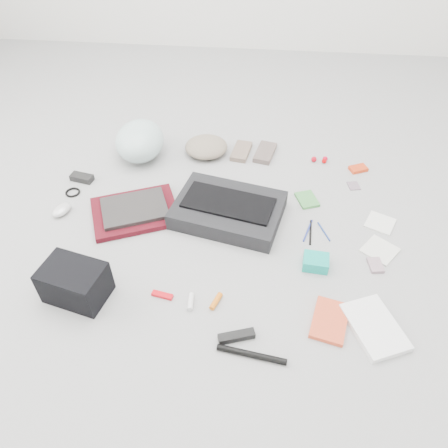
# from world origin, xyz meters

# --- Properties ---
(ground_plane) EXTENTS (4.00, 4.00, 0.00)m
(ground_plane) POSITION_xyz_m (0.00, 0.00, 0.00)
(ground_plane) COLOR gray
(messenger_bag) EXTENTS (0.54, 0.43, 0.08)m
(messenger_bag) POSITION_xyz_m (0.01, 0.10, 0.04)
(messenger_bag) COLOR black
(messenger_bag) RESTS_ON ground_plane
(bag_flap) EXTENTS (0.43, 0.27, 0.01)m
(bag_flap) POSITION_xyz_m (0.01, 0.10, 0.08)
(bag_flap) COLOR black
(bag_flap) RESTS_ON messenger_bag
(laptop_sleeve) EXTENTS (0.46, 0.41, 0.03)m
(laptop_sleeve) POSITION_xyz_m (-0.42, 0.08, 0.01)
(laptop_sleeve) COLOR #4B0A13
(laptop_sleeve) RESTS_ON ground_plane
(laptop) EXTENTS (0.35, 0.31, 0.02)m
(laptop) POSITION_xyz_m (-0.42, 0.08, 0.04)
(laptop) COLOR black
(laptop) RESTS_ON laptop_sleeve
(bike_helmet) EXTENTS (0.27, 0.33, 0.19)m
(bike_helmet) POSITION_xyz_m (-0.50, 0.54, 0.09)
(bike_helmet) COLOR silver
(bike_helmet) RESTS_ON ground_plane
(beanie) EXTENTS (0.26, 0.25, 0.08)m
(beanie) POSITION_xyz_m (-0.15, 0.59, 0.04)
(beanie) COLOR gray
(beanie) RESTS_ON ground_plane
(mitten_left) EXTENTS (0.11, 0.18, 0.03)m
(mitten_left) POSITION_xyz_m (0.03, 0.61, 0.01)
(mitten_left) COLOR #7B6758
(mitten_left) RESTS_ON ground_plane
(mitten_right) EXTENTS (0.13, 0.20, 0.03)m
(mitten_right) POSITION_xyz_m (0.16, 0.61, 0.01)
(mitten_right) COLOR #665650
(mitten_right) RESTS_ON ground_plane
(power_brick) EXTENTS (0.12, 0.07, 0.03)m
(power_brick) POSITION_xyz_m (-0.75, 0.30, 0.02)
(power_brick) COLOR black
(power_brick) RESTS_ON ground_plane
(cable_coil) EXTENTS (0.08, 0.08, 0.01)m
(cable_coil) POSITION_xyz_m (-0.76, 0.19, 0.01)
(cable_coil) COLOR black
(cable_coil) RESTS_ON ground_plane
(mouse) EXTENTS (0.10, 0.12, 0.04)m
(mouse) POSITION_xyz_m (-0.76, 0.05, 0.02)
(mouse) COLOR silver
(mouse) RESTS_ON ground_plane
(camera_bag) EXTENTS (0.26, 0.21, 0.15)m
(camera_bag) POSITION_xyz_m (-0.53, -0.39, 0.07)
(camera_bag) COLOR black
(camera_bag) RESTS_ON ground_plane
(multitool) EXTENTS (0.09, 0.04, 0.01)m
(multitool) POSITION_xyz_m (-0.20, -0.37, 0.01)
(multitool) COLOR red
(multitool) RESTS_ON ground_plane
(toiletry_tube_white) EXTENTS (0.02, 0.07, 0.02)m
(toiletry_tube_white) POSITION_xyz_m (-0.09, -0.39, 0.01)
(toiletry_tube_white) COLOR silver
(toiletry_tube_white) RESTS_ON ground_plane
(toiletry_tube_orange) EXTENTS (0.05, 0.08, 0.02)m
(toiletry_tube_orange) POSITION_xyz_m (0.01, -0.38, 0.01)
(toiletry_tube_orange) COLOR orange
(toiletry_tube_orange) RESTS_ON ground_plane
(u_lock) EXTENTS (0.14, 0.07, 0.03)m
(u_lock) POSITION_xyz_m (0.10, -0.53, 0.01)
(u_lock) COLOR black
(u_lock) RESTS_ON ground_plane
(bike_pump) EXTENTS (0.25, 0.06, 0.02)m
(bike_pump) POSITION_xyz_m (0.15, -0.59, 0.01)
(bike_pump) COLOR black
(bike_pump) RESTS_ON ground_plane
(book_red) EXTENTS (0.16, 0.21, 0.02)m
(book_red) POSITION_xyz_m (0.43, -0.43, 0.01)
(book_red) COLOR #F2522D
(book_red) RESTS_ON ground_plane
(book_white) EXTENTS (0.24, 0.28, 0.03)m
(book_white) POSITION_xyz_m (0.59, -0.44, 0.01)
(book_white) COLOR white
(book_white) RESTS_ON ground_plane
(notepad) EXTENTS (0.12, 0.14, 0.01)m
(notepad) POSITION_xyz_m (0.37, 0.25, 0.01)
(notepad) COLOR #40863F
(notepad) RESTS_ON ground_plane
(pen_blue) EXTENTS (0.05, 0.14, 0.01)m
(pen_blue) POSITION_xyz_m (0.37, 0.04, 0.00)
(pen_blue) COLOR navy
(pen_blue) RESTS_ON ground_plane
(pen_black) EXTENTS (0.02, 0.15, 0.01)m
(pen_black) POSITION_xyz_m (0.38, 0.03, 0.00)
(pen_black) COLOR black
(pen_black) RESTS_ON ground_plane
(pen_navy) EXTENTS (0.05, 0.11, 0.01)m
(pen_navy) POSITION_xyz_m (0.44, 0.04, 0.00)
(pen_navy) COLOR navy
(pen_navy) RESTS_ON ground_plane
(accordion_wallet) EXTENTS (0.11, 0.09, 0.05)m
(accordion_wallet) POSITION_xyz_m (0.39, -0.16, 0.03)
(accordion_wallet) COLOR #0EAD99
(accordion_wallet) RESTS_ON ground_plane
(card_deck) EXTENTS (0.06, 0.08, 0.01)m
(card_deck) POSITION_xyz_m (0.64, -0.14, 0.01)
(card_deck) COLOR #A38490
(card_deck) RESTS_ON ground_plane
(napkin_top) EXTENTS (0.16, 0.16, 0.01)m
(napkin_top) POSITION_xyz_m (0.70, 0.12, 0.00)
(napkin_top) COLOR silver
(napkin_top) RESTS_ON ground_plane
(napkin_bottom) EXTENTS (0.18, 0.18, 0.01)m
(napkin_bottom) POSITION_xyz_m (0.67, -0.05, 0.00)
(napkin_bottom) COLOR silver
(napkin_bottom) RESTS_ON ground_plane
(lollipop_a) EXTENTS (0.04, 0.04, 0.03)m
(lollipop_a) POSITION_xyz_m (0.42, 0.57, 0.01)
(lollipop_a) COLOR #B20615
(lollipop_a) RESTS_ON ground_plane
(lollipop_b) EXTENTS (0.03, 0.03, 0.03)m
(lollipop_b) POSITION_xyz_m (0.48, 0.56, 0.01)
(lollipop_b) COLOR #B20003
(lollipop_b) RESTS_ON ground_plane
(lollipop_c) EXTENTS (0.03, 0.03, 0.03)m
(lollipop_c) POSITION_xyz_m (0.48, 0.58, 0.01)
(lollipop_c) COLOR #BE001F
(lollipop_c) RESTS_ON ground_plane
(altoids_tin) EXTENTS (0.10, 0.09, 0.02)m
(altoids_tin) POSITION_xyz_m (0.65, 0.52, 0.01)
(altoids_tin) COLOR red
(altoids_tin) RESTS_ON ground_plane
(stamp_sheet) EXTENTS (0.07, 0.07, 0.00)m
(stamp_sheet) POSITION_xyz_m (0.61, 0.38, 0.00)
(stamp_sheet) COLOR gray
(stamp_sheet) RESTS_ON ground_plane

